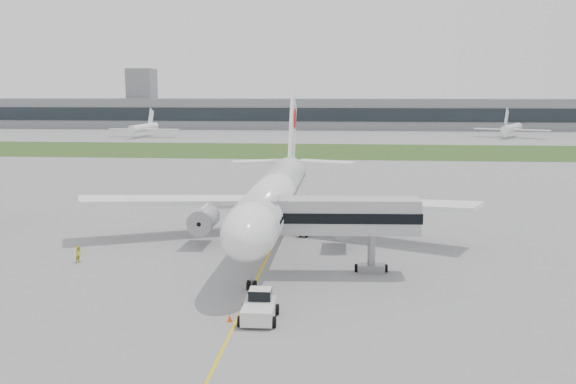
# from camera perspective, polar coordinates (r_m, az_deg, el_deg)

# --- Properties ---
(ground) EXTENTS (600.00, 600.00, 0.00)m
(ground) POSITION_cam_1_polar(r_m,az_deg,el_deg) (72.72, -1.48, -5.12)
(ground) COLOR gray
(ground) RESTS_ON ground
(apron_markings) EXTENTS (70.00, 70.00, 0.04)m
(apron_markings) POSITION_cam_1_polar(r_m,az_deg,el_deg) (67.92, -1.99, -6.15)
(apron_markings) COLOR yellow
(apron_markings) RESTS_ON ground
(grass_strip) EXTENTS (600.00, 50.00, 0.02)m
(grass_strip) POSITION_cam_1_polar(r_m,az_deg,el_deg) (191.02, 2.80, 3.68)
(grass_strip) COLOR #2D4A1B
(grass_strip) RESTS_ON ground
(terminal_building) EXTENTS (320.00, 22.30, 14.00)m
(terminal_building) POSITION_cam_1_polar(r_m,az_deg,el_deg) (300.19, 3.76, 6.95)
(terminal_building) COLOR gray
(terminal_building) RESTS_ON ground
(control_tower) EXTENTS (12.00, 12.00, 56.00)m
(control_tower) POSITION_cam_1_polar(r_m,az_deg,el_deg) (318.14, -12.75, 5.60)
(control_tower) COLOR gray
(control_tower) RESTS_ON ground
(airliner) EXTENTS (48.13, 53.95, 17.88)m
(airliner) POSITION_cam_1_polar(r_m,az_deg,el_deg) (76.32, -1.07, -0.11)
(airliner) COLOR white
(airliner) RESTS_ON ground
(pushback_tug) EXTENTS (3.04, 4.39, 2.21)m
(pushback_tug) POSITION_cam_1_polar(r_m,az_deg,el_deg) (51.05, -2.57, -10.14)
(pushback_tug) COLOR silver
(pushback_tug) RESTS_ON ground
(jet_bridge) EXTENTS (16.58, 5.68, 7.67)m
(jet_bridge) POSITION_cam_1_polar(r_m,az_deg,el_deg) (62.15, 3.56, -2.21)
(jet_bridge) COLOR #B4B4B7
(jet_bridge) RESTS_ON ground
(safety_cone_left) EXTENTS (0.45, 0.45, 0.62)m
(safety_cone_left) POSITION_cam_1_polar(r_m,az_deg,el_deg) (50.88, -5.20, -11.08)
(safety_cone_left) COLOR #F3500C
(safety_cone_left) RESTS_ON ground
(safety_cone_right) EXTENTS (0.40, 0.40, 0.55)m
(safety_cone_right) POSITION_cam_1_polar(r_m,az_deg,el_deg) (51.91, -3.83, -10.69)
(safety_cone_right) COLOR #F3500C
(safety_cone_right) RESTS_ON ground
(ground_crew_near) EXTENTS (0.79, 0.61, 1.92)m
(ground_crew_near) POSITION_cam_1_polar(r_m,az_deg,el_deg) (53.48, -1.69, -9.30)
(ground_crew_near) COLOR #A3CF22
(ground_crew_near) RESTS_ON ground
(ground_crew_far) EXTENTS (0.84, 0.99, 1.79)m
(ground_crew_far) POSITION_cam_1_polar(r_m,az_deg,el_deg) (70.54, -18.06, -5.27)
(ground_crew_far) COLOR yellow
(ground_crew_far) RESTS_ON ground
(distant_aircraft_left) EXTENTS (28.80, 25.83, 10.40)m
(distant_aircraft_left) POSITION_cam_1_polar(r_m,az_deg,el_deg) (253.70, -12.68, 4.79)
(distant_aircraft_left) COLOR white
(distant_aircraft_left) RESTS_ON ground
(distant_aircraft_right) EXTENTS (35.53, 33.97, 10.61)m
(distant_aircraft_right) POSITION_cam_1_polar(r_m,az_deg,el_deg) (258.57, 19.23, 4.58)
(distant_aircraft_right) COLOR white
(distant_aircraft_right) RESTS_ON ground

